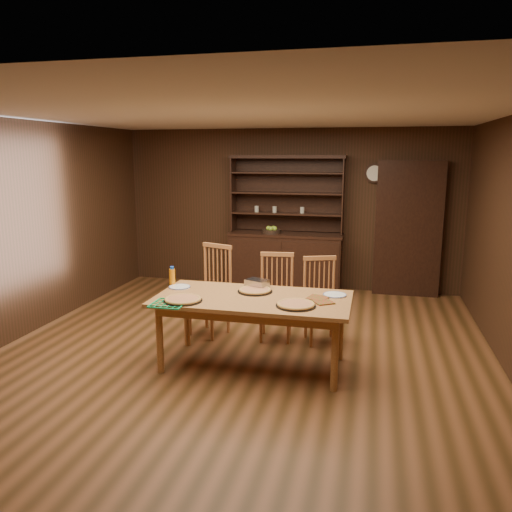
% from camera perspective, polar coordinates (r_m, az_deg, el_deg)
% --- Properties ---
extents(floor, '(6.00, 6.00, 0.00)m').
position_cam_1_polar(floor, '(5.71, -1.56, -10.97)').
color(floor, brown).
rests_on(floor, ground).
extents(room_shell, '(6.00, 6.00, 6.00)m').
position_cam_1_polar(room_shell, '(5.31, -1.65, 4.95)').
color(room_shell, silver).
rests_on(room_shell, floor).
extents(china_hutch, '(1.84, 0.52, 2.17)m').
position_cam_1_polar(china_hutch, '(8.13, 3.40, 0.23)').
color(china_hutch, black).
rests_on(china_hutch, floor).
extents(doorway, '(1.00, 0.18, 2.10)m').
position_cam_1_polar(doorway, '(8.10, 17.00, 2.96)').
color(doorway, black).
rests_on(doorway, floor).
extents(wall_clock, '(0.30, 0.05, 0.30)m').
position_cam_1_polar(wall_clock, '(8.06, 13.38, 9.19)').
color(wall_clock, black).
rests_on(wall_clock, room_shell).
extents(dining_table, '(1.99, 1.00, 0.75)m').
position_cam_1_polar(dining_table, '(5.16, -0.37, -5.51)').
color(dining_table, '#B67D3F').
rests_on(dining_table, floor).
extents(chair_left, '(0.58, 0.56, 1.11)m').
position_cam_1_polar(chair_left, '(6.19, -4.96, -3.48)').
color(chair_left, '#B76E3F').
rests_on(chair_left, floor).
extents(chair_center, '(0.47, 0.45, 1.03)m').
position_cam_1_polar(chair_center, '(6.02, 2.33, -4.28)').
color(chair_center, '#B76E3F').
rests_on(chair_center, floor).
extents(chair_right, '(0.52, 0.51, 1.01)m').
position_cam_1_polar(chair_right, '(5.97, 7.40, -4.65)').
color(chair_right, '#B76E3F').
rests_on(chair_right, floor).
extents(pizza_left, '(0.39, 0.39, 0.04)m').
position_cam_1_polar(pizza_left, '(5.04, -8.35, -4.94)').
color(pizza_left, black).
rests_on(pizza_left, dining_table).
extents(pizza_right, '(0.39, 0.39, 0.04)m').
position_cam_1_polar(pizza_right, '(4.84, 4.58, -5.55)').
color(pizza_right, black).
rests_on(pizza_right, dining_table).
extents(pizza_center, '(0.37, 0.37, 0.04)m').
position_cam_1_polar(pizza_center, '(5.32, -0.11, -3.94)').
color(pizza_center, black).
rests_on(pizza_center, dining_table).
extents(cooling_rack, '(0.33, 0.33, 0.01)m').
position_cam_1_polar(cooling_rack, '(4.97, -9.95, -5.36)').
color(cooling_rack, '#0DAA5C').
rests_on(cooling_rack, dining_table).
extents(plate_left, '(0.24, 0.24, 0.02)m').
position_cam_1_polar(plate_left, '(5.55, -8.73, -3.50)').
color(plate_left, white).
rests_on(plate_left, dining_table).
extents(plate_right, '(0.24, 0.24, 0.02)m').
position_cam_1_polar(plate_right, '(5.25, 8.99, -4.40)').
color(plate_right, white).
rests_on(plate_right, dining_table).
extents(foil_dish, '(0.28, 0.24, 0.09)m').
position_cam_1_polar(foil_dish, '(5.47, 0.13, -3.18)').
color(foil_dish, silver).
rests_on(foil_dish, dining_table).
extents(juice_bottle, '(0.06, 0.06, 0.22)m').
position_cam_1_polar(juice_bottle, '(5.64, -9.56, -2.33)').
color(juice_bottle, orange).
rests_on(juice_bottle, dining_table).
extents(pot_holder_a, '(0.24, 0.24, 0.01)m').
position_cam_1_polar(pot_holder_a, '(4.99, 7.70, -5.24)').
color(pot_holder_a, red).
rests_on(pot_holder_a, dining_table).
extents(pot_holder_b, '(0.24, 0.24, 0.01)m').
position_cam_1_polar(pot_holder_b, '(5.11, 7.07, -4.78)').
color(pot_holder_b, red).
rests_on(pot_holder_b, dining_table).
extents(fruit_bowl, '(0.30, 0.30, 0.12)m').
position_cam_1_polar(fruit_bowl, '(8.04, 1.78, 2.92)').
color(fruit_bowl, black).
rests_on(fruit_bowl, china_hutch).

